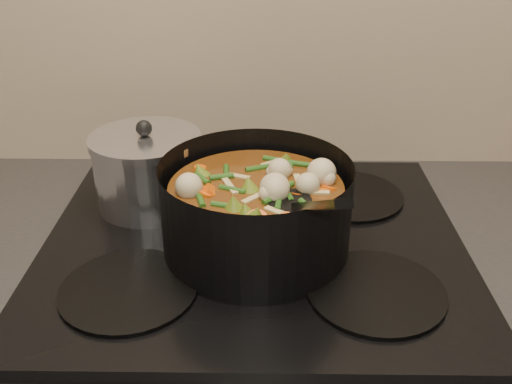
{
  "coord_description": "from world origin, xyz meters",
  "views": [
    {
      "loc": [
        0.01,
        1.21,
        1.39
      ],
      "look_at": [
        0.0,
        1.9,
        1.02
      ],
      "focal_mm": 40.0,
      "sensor_mm": 36.0,
      "label": 1
    }
  ],
  "objects": [
    {
      "name": "stockpot",
      "position": [
        0.0,
        1.9,
        0.99
      ],
      "size": [
        0.27,
        0.35,
        0.2
      ],
      "rotation": [
        0.0,
        0.0,
        0.02
      ],
      "color": "black",
      "rests_on": "stovetop"
    },
    {
      "name": "saucepan",
      "position": [
        -0.17,
        2.04,
        0.99
      ],
      "size": [
        0.18,
        0.18,
        0.15
      ],
      "rotation": [
        0.0,
        0.0,
        0.01
      ],
      "color": "silver",
      "rests_on": "stovetop"
    },
    {
      "name": "stovetop",
      "position": [
        0.0,
        1.93,
        0.92
      ],
      "size": [
        0.62,
        0.54,
        0.03
      ],
      "color": "black",
      "rests_on": "counter"
    }
  ]
}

